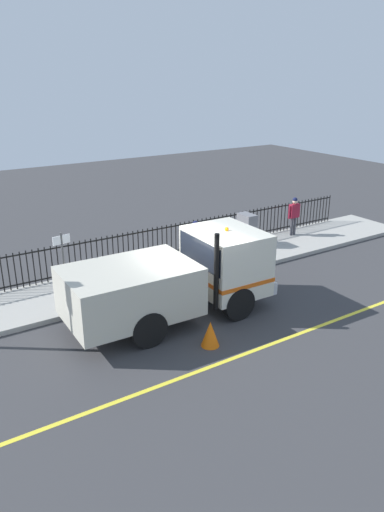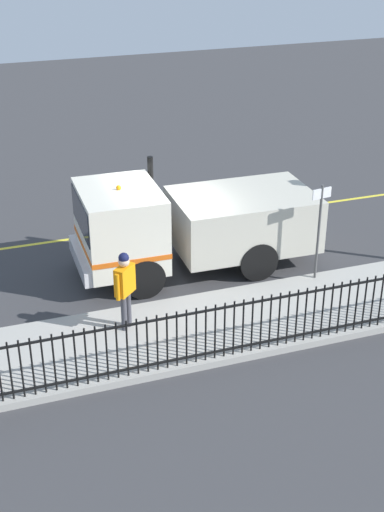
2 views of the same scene
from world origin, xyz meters
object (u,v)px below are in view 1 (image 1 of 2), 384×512
object	(u,v)px
worker_standing	(196,240)
traffic_cone	(210,334)
pedestrian_distant	(294,212)
street_sign	(64,263)
work_truck	(183,274)
utility_cabinet	(247,229)

from	to	relation	value
worker_standing	traffic_cone	distance (m)	4.88
pedestrian_distant	street_sign	bearing A→B (deg)	-170.18
pedestrian_distant	street_sign	size ratio (longest dim) A/B	0.69
work_truck	worker_standing	bearing A→B (deg)	141.58
pedestrian_distant	utility_cabinet	distance (m)	2.45
work_truck	street_sign	distance (m)	3.29
worker_standing	pedestrian_distant	size ratio (longest dim) A/B	1.09
work_truck	utility_cabinet	distance (m)	6.20
work_truck	utility_cabinet	xyz separation A→B (m)	(3.49, -5.10, -0.49)
worker_standing	pedestrian_distant	xyz separation A→B (m)	(1.01, -5.53, -0.09)
traffic_cone	street_sign	bearing A→B (deg)	34.92
worker_standing	work_truck	bearing A→B (deg)	6.12
street_sign	pedestrian_distant	bearing A→B (deg)	-80.68
pedestrian_distant	worker_standing	bearing A→B (deg)	-169.12
traffic_cone	street_sign	size ratio (longest dim) A/B	0.29
work_truck	street_sign	bearing A→B (deg)	-120.31
pedestrian_distant	utility_cabinet	xyz separation A→B (m)	(0.08, 2.42, -0.36)
pedestrian_distant	street_sign	distance (m)	10.46
utility_cabinet	pedestrian_distant	bearing A→B (deg)	-91.95
worker_standing	traffic_cone	size ratio (longest dim) A/B	2.58
traffic_cone	pedestrian_distant	bearing A→B (deg)	-56.32
worker_standing	pedestrian_distant	world-z (taller)	worker_standing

